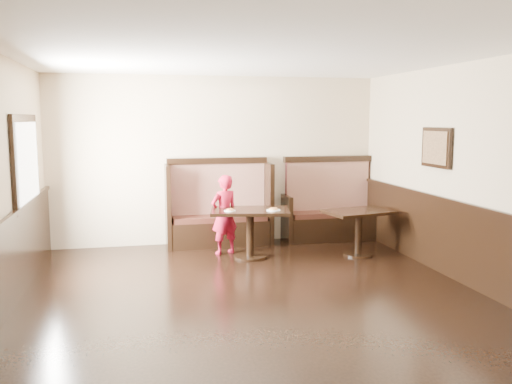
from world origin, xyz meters
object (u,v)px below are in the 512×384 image
object	(u,v)px
booth_neighbor	(329,212)
table_main	(250,221)
table_neighbor	(359,222)
child	(224,215)
booth_main	(219,213)

from	to	relation	value
booth_neighbor	table_main	size ratio (longest dim) A/B	1.29
table_neighbor	child	xyz separation A→B (m)	(-2.00, 0.54, 0.10)
booth_neighbor	table_neighbor	bearing A→B (deg)	-87.86
booth_main	table_neighbor	distance (m)	2.31
booth_neighbor	table_main	distance (m)	1.89
booth_neighbor	table_main	xyz separation A→B (m)	(-1.62, -0.97, 0.09)
booth_neighbor	child	distance (m)	2.07
booth_main	table_main	size ratio (longest dim) A/B	1.37
table_main	table_neighbor	xyz separation A→B (m)	(1.67, -0.21, -0.05)
table_neighbor	child	world-z (taller)	child
booth_main	child	distance (m)	0.64
table_main	child	world-z (taller)	child
table_neighbor	child	distance (m)	2.08
booth_neighbor	child	world-z (taller)	booth_neighbor
booth_main	booth_neighbor	xyz separation A→B (m)	(1.95, -0.00, -0.05)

